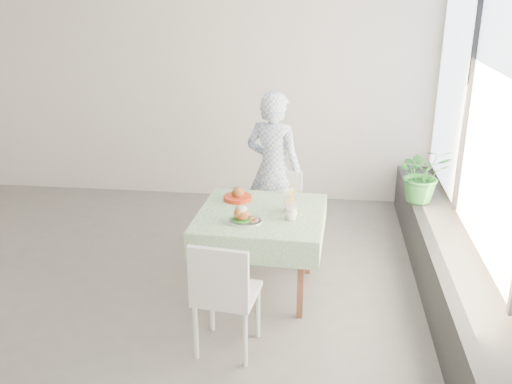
# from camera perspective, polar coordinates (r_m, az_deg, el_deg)

# --- Properties ---
(floor) EXTENTS (6.00, 6.00, 0.00)m
(floor) POSITION_cam_1_polar(r_m,az_deg,el_deg) (5.24, -13.24, -9.58)
(floor) COLOR #5B5856
(floor) RESTS_ON ground
(wall_back) EXTENTS (6.00, 0.02, 2.80)m
(wall_back) POSITION_cam_1_polar(r_m,az_deg,el_deg) (7.05, -7.29, 10.66)
(wall_back) COLOR silver
(wall_back) RESTS_ON ground
(wall_right) EXTENTS (0.02, 5.00, 2.80)m
(wall_right) POSITION_cam_1_polar(r_m,az_deg,el_deg) (4.58, 23.12, 3.91)
(wall_right) COLOR silver
(wall_right) RESTS_ON ground
(window_pane) EXTENTS (0.01, 4.80, 2.18)m
(window_pane) POSITION_cam_1_polar(r_m,az_deg,el_deg) (4.51, 23.19, 6.98)
(window_pane) COLOR #D1E0F9
(window_pane) RESTS_ON ground
(window_ledge) EXTENTS (0.40, 4.80, 0.50)m
(window_ledge) POSITION_cam_1_polar(r_m,az_deg,el_deg) (4.95, 19.03, -8.79)
(window_ledge) COLOR black
(window_ledge) RESTS_ON ground
(cafe_table) EXTENTS (1.09, 1.09, 0.74)m
(cafe_table) POSITION_cam_1_polar(r_m,az_deg,el_deg) (4.91, 0.51, -5.07)
(cafe_table) COLOR brown
(cafe_table) RESTS_ON ground
(chair_far) EXTENTS (0.43, 0.43, 0.82)m
(chair_far) POSITION_cam_1_polar(r_m,az_deg,el_deg) (5.66, 2.28, -3.79)
(chair_far) COLOR white
(chair_far) RESTS_ON ground
(chair_near) EXTENTS (0.48, 0.48, 0.90)m
(chair_near) POSITION_cam_1_polar(r_m,az_deg,el_deg) (4.25, -2.93, -12.28)
(chair_near) COLOR white
(chair_near) RESTS_ON ground
(diner) EXTENTS (0.68, 0.56, 1.60)m
(diner) POSITION_cam_1_polar(r_m,az_deg,el_deg) (5.67, 1.76, 2.19)
(diner) COLOR #7F9ACC
(diner) RESTS_ON ground
(main_dish) EXTENTS (0.27, 0.27, 0.14)m
(main_dish) POSITION_cam_1_polar(r_m,az_deg,el_deg) (4.59, -1.26, -2.48)
(main_dish) COLOR white
(main_dish) RESTS_ON cafe_table
(juice_cup_orange) EXTENTS (0.10, 0.10, 0.28)m
(juice_cup_orange) POSITION_cam_1_polar(r_m,az_deg,el_deg) (4.80, 3.35, -1.23)
(juice_cup_orange) COLOR white
(juice_cup_orange) RESTS_ON cafe_table
(juice_cup_lemonade) EXTENTS (0.10, 0.10, 0.29)m
(juice_cup_lemonade) POSITION_cam_1_polar(r_m,az_deg,el_deg) (4.64, 3.52, -1.96)
(juice_cup_lemonade) COLOR white
(juice_cup_lemonade) RESTS_ON cafe_table
(second_dish) EXTENTS (0.25, 0.25, 0.12)m
(second_dish) POSITION_cam_1_polar(r_m,az_deg,el_deg) (5.05, -1.83, -0.43)
(second_dish) COLOR #B72B12
(second_dish) RESTS_ON cafe_table
(potted_plant) EXTENTS (0.58, 0.52, 0.57)m
(potted_plant) POSITION_cam_1_polar(r_m,az_deg,el_deg) (5.85, 16.35, 1.75)
(potted_plant) COLOR #277638
(potted_plant) RESTS_ON window_ledge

